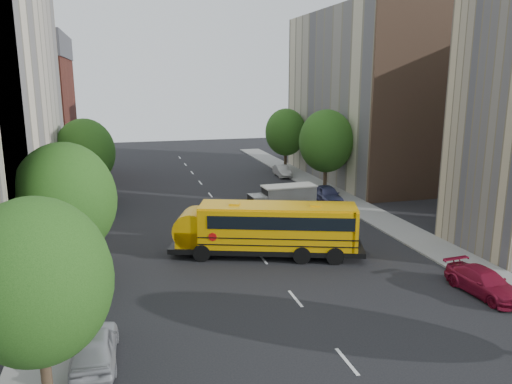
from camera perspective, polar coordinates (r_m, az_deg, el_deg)
name	(u,v)px	position (r m, az deg, el deg)	size (l,w,h in m)	color
ground	(254,248)	(33.13, -0.22, -6.46)	(120.00, 120.00, 0.00)	black
sidewalk_left	(76,239)	(36.96, -19.92, -5.09)	(3.00, 80.00, 0.12)	slate
sidewalk_right	(374,215)	(41.76, 13.34, -2.62)	(3.00, 80.00, 0.12)	slate
lane_markings	(223,210)	(42.43, -3.78, -2.12)	(0.15, 64.00, 0.01)	silver
building_left_redbrick	(22,121)	(59.14, -25.17, 7.34)	(10.00, 15.00, 13.00)	maroon
building_right_far	(365,97)	(56.63, 12.33, 10.60)	(10.00, 22.00, 18.00)	#C3BA97
building_right_sidewall	(423,101)	(47.16, 18.60, 9.83)	(10.10, 0.30, 18.00)	brown
street_tree_0	(37,282)	(17.57, -23.78, -9.38)	(4.80, 4.80, 7.41)	#38281C
street_tree_1	(65,200)	(26.98, -20.98, -0.88)	(5.12, 5.12, 7.90)	#38281C
street_tree_2	(85,153)	(44.67, -18.95, 4.28)	(4.99, 4.99, 7.71)	#38281C
street_tree_4	(326,141)	(48.52, 8.02, 5.78)	(5.25, 5.25, 8.10)	#38281C
street_tree_5	(286,132)	(59.68, 3.42, 6.83)	(4.86, 4.86, 7.51)	#38281C
school_bus	(265,227)	(31.22, 1.00, -4.00)	(12.27, 6.55, 3.41)	black
safari_truck	(284,199)	(41.24, 3.20, -0.78)	(5.59, 2.29, 2.35)	black
parked_car_0	(95,346)	(21.38, -17.97, -16.41)	(1.73, 4.31, 1.47)	#A9AAB0
parked_car_1	(105,206)	(43.03, -16.86, -1.50)	(1.47, 4.23, 1.39)	silver
parked_car_3	(484,282)	(28.75, 24.61, -9.36)	(1.85, 4.55, 1.32)	maroon
parked_car_4	(327,194)	(45.22, 8.16, -0.27)	(1.84, 4.58, 1.56)	#36395F
parked_car_5	(282,171)	(56.98, 3.02, 2.42)	(1.36, 3.89, 1.28)	#9C9B96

